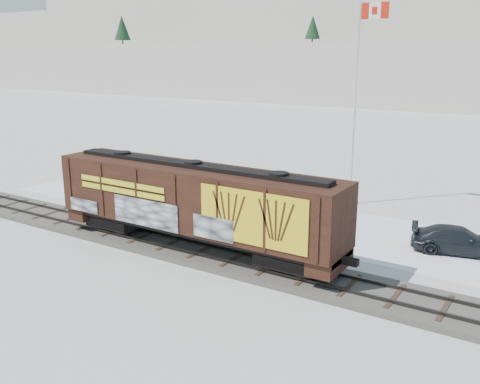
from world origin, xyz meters
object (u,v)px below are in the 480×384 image
Objects in this scene: car_white at (299,211)px; car_dark at (458,240)px; car_silver at (188,199)px; hopper_railcar at (194,201)px; flagpole at (355,131)px.

car_white reaches higher than car_dark.
car_silver is 7.78m from car_white.
hopper_railcar is at bearing -176.00° from car_white.
car_white is at bearing 71.49° from hopper_railcar.
car_white is at bearing -99.43° from flagpole.
car_white is at bearing 77.78° from car_dark.
hopper_railcar is 13.89m from flagpole.
car_silver is at bearing 80.42° from car_dark.
car_white is (-1.01, -6.09, -4.23)m from flagpole.
car_silver is 16.86m from car_dark.
hopper_railcar reaches higher than car_dark.
car_silver is 0.82× the size of car_dark.
car_white is (7.72, 0.94, 0.16)m from car_silver.
car_dark is at bearing 32.70° from hopper_railcar.
flagpole reaches higher than car_white.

